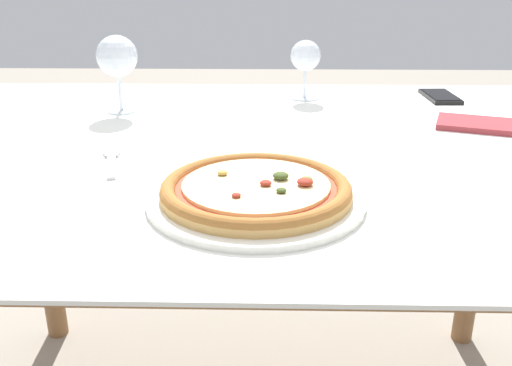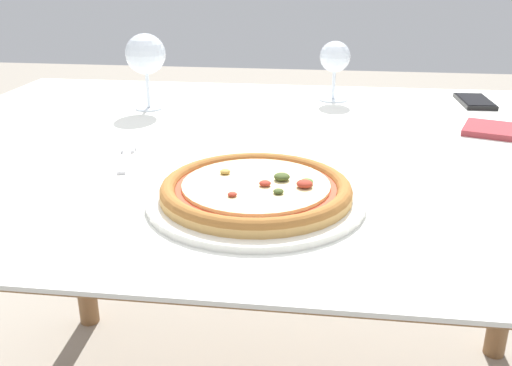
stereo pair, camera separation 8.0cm
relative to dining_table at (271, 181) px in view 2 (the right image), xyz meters
name	(u,v)px [view 2 (the right image)]	position (x,y,z in m)	size (l,w,h in m)	color
dining_table	(271,181)	(0.00, 0.00, 0.00)	(1.46, 1.08, 0.76)	brown
pizza_plate	(256,192)	(0.01, -0.28, 0.09)	(0.31, 0.31, 0.04)	white
fork	(127,156)	(-0.24, -0.11, 0.08)	(0.06, 0.17, 0.00)	silver
wine_glass_far_left	(146,55)	(-0.31, 0.23, 0.20)	(0.09, 0.09, 0.17)	silver
wine_glass_far_right	(335,59)	(0.12, 0.37, 0.18)	(0.07, 0.07, 0.14)	silver
cell_phone	(475,101)	(0.45, 0.38, 0.08)	(0.08, 0.15, 0.01)	black
napkin_folded	(504,131)	(0.45, 0.12, 0.08)	(0.18, 0.15, 0.01)	#933338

